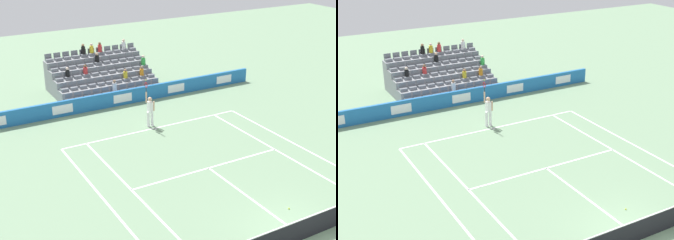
# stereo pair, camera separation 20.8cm
# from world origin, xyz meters

# --- Properties ---
(ground_plane) EXTENTS (80.00, 80.00, 0.00)m
(ground_plane) POSITION_xyz_m (0.00, 0.00, 0.00)
(ground_plane) COLOR gray
(line_baseline) EXTENTS (10.97, 0.10, 0.01)m
(line_baseline) POSITION_xyz_m (0.00, -11.89, 0.00)
(line_baseline) COLOR white
(line_baseline) RESTS_ON ground
(line_service) EXTENTS (8.23, 0.10, 0.01)m
(line_service) POSITION_xyz_m (0.00, -6.40, 0.00)
(line_service) COLOR white
(line_service) RESTS_ON ground
(line_centre_service) EXTENTS (0.10, 6.40, 0.01)m
(line_centre_service) POSITION_xyz_m (0.00, -3.20, 0.00)
(line_centre_service) COLOR white
(line_centre_service) RESTS_ON ground
(line_singles_sideline_left) EXTENTS (0.10, 11.89, 0.01)m
(line_singles_sideline_left) POSITION_xyz_m (4.12, -5.95, 0.00)
(line_singles_sideline_left) COLOR white
(line_singles_sideline_left) RESTS_ON ground
(line_singles_sideline_right) EXTENTS (0.10, 11.89, 0.01)m
(line_singles_sideline_right) POSITION_xyz_m (-4.12, -5.95, 0.00)
(line_singles_sideline_right) COLOR white
(line_singles_sideline_right) RESTS_ON ground
(line_doubles_sideline_left) EXTENTS (0.10, 11.89, 0.01)m
(line_doubles_sideline_left) POSITION_xyz_m (5.49, -5.95, 0.00)
(line_doubles_sideline_left) COLOR white
(line_doubles_sideline_left) RESTS_ON ground
(line_doubles_sideline_right) EXTENTS (0.10, 11.89, 0.01)m
(line_doubles_sideline_right) POSITION_xyz_m (-5.49, -5.95, 0.00)
(line_doubles_sideline_right) COLOR white
(line_doubles_sideline_right) RESTS_ON ground
(line_centre_mark) EXTENTS (0.10, 0.20, 0.01)m
(line_centre_mark) POSITION_xyz_m (0.00, -11.79, 0.00)
(line_centre_mark) COLOR white
(line_centre_mark) RESTS_ON ground
(sponsor_barrier) EXTENTS (19.80, 0.22, 0.97)m
(sponsor_barrier) POSITION_xyz_m (0.00, -16.27, 0.48)
(sponsor_barrier) COLOR #1E66AD
(sponsor_barrier) RESTS_ON ground
(tennis_net) EXTENTS (11.97, 0.10, 1.07)m
(tennis_net) POSITION_xyz_m (0.00, 0.00, 0.49)
(tennis_net) COLOR #33383D
(tennis_net) RESTS_ON ground
(tennis_player) EXTENTS (0.53, 0.37, 2.85)m
(tennis_player) POSITION_xyz_m (0.08, -12.28, 0.99)
(tennis_player) COLOR white
(tennis_player) RESTS_ON ground
(stadium_stand) EXTENTS (6.82, 4.75, 3.02)m
(stadium_stand) POSITION_xyz_m (-0.01, -19.84, 0.82)
(stadium_stand) COLOR gray
(stadium_stand) RESTS_ON ground
(loose_tennis_ball) EXTENTS (0.07, 0.07, 0.07)m
(loose_tennis_ball) POSITION_xyz_m (-0.85, -1.79, 0.03)
(loose_tennis_ball) COLOR #D1E533
(loose_tennis_ball) RESTS_ON ground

